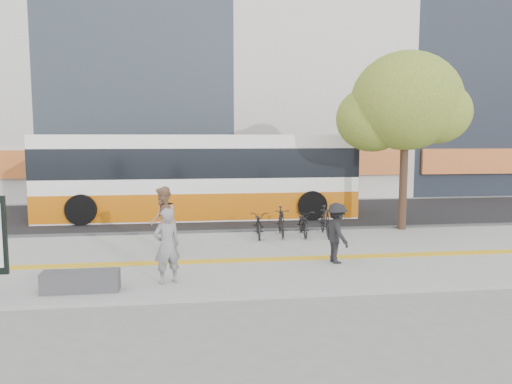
{
  "coord_description": "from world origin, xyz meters",
  "views": [
    {
      "loc": [
        -0.22,
        -11.75,
        3.37
      ],
      "look_at": [
        1.59,
        2.0,
        1.8
      ],
      "focal_mm": 34.43,
      "sensor_mm": 36.0,
      "label": 1
    }
  ],
  "objects": [
    {
      "name": "bicycle_row",
      "position": [
        3.04,
        4.0,
        0.54
      ],
      "size": [
        2.91,
        1.72,
        0.98
      ],
      "color": "black",
      "rests_on": "sidewalk"
    },
    {
      "name": "bus",
      "position": [
        0.08,
        8.5,
        1.65
      ],
      "size": [
        12.72,
        3.02,
        3.39
      ],
      "color": "white",
      "rests_on": "street"
    },
    {
      "name": "pedestrian_dark",
      "position": [
        3.51,
        0.45,
        0.87
      ],
      "size": [
        0.76,
        1.11,
        1.58
      ],
      "primitive_type": "imported",
      "rotation": [
        0.0,
        0.0,
        1.75
      ],
      "color": "black",
      "rests_on": "sidewalk"
    },
    {
      "name": "sidewalk",
      "position": [
        0.0,
        1.5,
        0.04
      ],
      "size": [
        40.0,
        7.0,
        0.08
      ],
      "primitive_type": "cube",
      "color": "gray",
      "rests_on": "ground"
    },
    {
      "name": "tactile_strip",
      "position": [
        0.0,
        1.0,
        0.09
      ],
      "size": [
        40.0,
        0.45,
        0.01
      ],
      "primitive_type": "cube",
      "color": "gold",
      "rests_on": "sidewalk"
    },
    {
      "name": "ground",
      "position": [
        0.0,
        0.0,
        0.0
      ],
      "size": [
        120.0,
        120.0,
        0.0
      ],
      "primitive_type": "plane",
      "color": "slate",
      "rests_on": "ground"
    },
    {
      "name": "street_tree",
      "position": [
        7.18,
        4.82,
        4.51
      ],
      "size": [
        4.4,
        3.8,
        6.31
      ],
      "color": "#372319",
      "rests_on": "sidewalk"
    },
    {
      "name": "bench",
      "position": [
        -2.6,
        -1.2,
        0.3
      ],
      "size": [
        1.6,
        0.45,
        0.45
      ],
      "primitive_type": "cube",
      "color": "#353538",
      "rests_on": "sidewalk"
    },
    {
      "name": "seated_woman",
      "position": [
        -0.8,
        -0.8,
        0.94
      ],
      "size": [
        0.73,
        0.62,
        1.71
      ],
      "primitive_type": "imported",
      "rotation": [
        0.0,
        0.0,
        3.54
      ],
      "color": "black",
      "rests_on": "sidewalk"
    },
    {
      "name": "street",
      "position": [
        0.0,
        9.0,
        0.03
      ],
      "size": [
        40.0,
        8.0,
        0.06
      ],
      "primitive_type": "cube",
      "color": "black",
      "rests_on": "ground"
    },
    {
      "name": "pedestrian_tan",
      "position": [
        -1.04,
        2.04,
        1.03
      ],
      "size": [
        0.8,
        0.99,
        1.9
      ],
      "primitive_type": "imported",
      "rotation": [
        0.0,
        0.0,
        -1.48
      ],
      "color": "#94694E",
      "rests_on": "sidewalk"
    },
    {
      "name": "curb",
      "position": [
        0.0,
        5.0,
        0.07
      ],
      "size": [
        40.0,
        0.25,
        0.14
      ],
      "primitive_type": "cube",
      "color": "#353538",
      "rests_on": "ground"
    }
  ]
}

